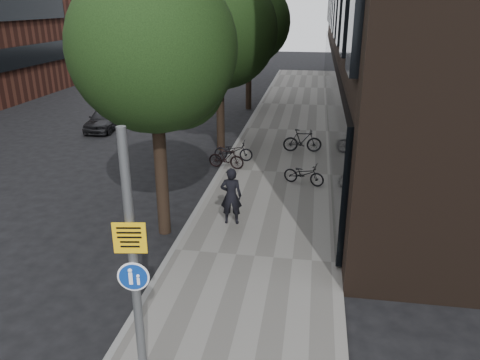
% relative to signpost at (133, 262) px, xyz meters
% --- Properties ---
extents(ground, '(120.00, 120.00, 0.00)m').
position_rel_signpost_xyz_m(ground, '(1.19, 1.16, -2.44)').
color(ground, black).
rests_on(ground, ground).
extents(sidewalk, '(4.50, 60.00, 0.12)m').
position_rel_signpost_xyz_m(sidewalk, '(1.44, 11.16, -2.38)').
color(sidewalk, slate).
rests_on(sidewalk, ground).
extents(curb_edge, '(0.15, 60.00, 0.13)m').
position_rel_signpost_xyz_m(curb_edge, '(-0.81, 11.16, -2.37)').
color(curb_edge, slate).
rests_on(curb_edge, ground).
extents(street_tree_near, '(4.40, 4.40, 7.50)m').
position_rel_signpost_xyz_m(street_tree_near, '(-1.34, 5.80, 2.67)').
color(street_tree_near, black).
rests_on(street_tree_near, ground).
extents(street_tree_mid, '(5.00, 5.00, 7.80)m').
position_rel_signpost_xyz_m(street_tree_mid, '(-1.34, 14.30, 2.67)').
color(street_tree_mid, black).
rests_on(street_tree_mid, ground).
extents(street_tree_far, '(5.00, 5.00, 7.80)m').
position_rel_signpost_xyz_m(street_tree_far, '(-1.34, 23.30, 2.67)').
color(street_tree_far, black).
rests_on(street_tree_far, ground).
extents(signpost, '(0.53, 0.15, 4.59)m').
position_rel_signpost_xyz_m(signpost, '(0.00, 0.00, 0.00)').
color(signpost, '#595B5E').
rests_on(signpost, sidewalk).
extents(pedestrian, '(0.68, 0.48, 1.76)m').
position_rel_signpost_xyz_m(pedestrian, '(0.47, 6.36, -1.44)').
color(pedestrian, black).
rests_on(pedestrian, sidewalk).
extents(parked_bike_facade_near, '(1.63, 0.98, 0.81)m').
position_rel_signpost_xyz_m(parked_bike_facade_near, '(2.54, 9.97, -1.91)').
color(parked_bike_facade_near, black).
rests_on(parked_bike_facade_near, sidewalk).
extents(parked_bike_facade_far, '(1.75, 0.63, 1.03)m').
position_rel_signpost_xyz_m(parked_bike_facade_far, '(2.34, 14.01, -1.80)').
color(parked_bike_facade_far, black).
rests_on(parked_bike_facade_far, sidewalk).
extents(parked_bike_curb_near, '(1.64, 0.58, 0.86)m').
position_rel_signpost_xyz_m(parked_bike_curb_near, '(-0.49, 12.29, -1.89)').
color(parked_bike_curb_near, black).
rests_on(parked_bike_curb_near, sidewalk).
extents(parked_bike_curb_far, '(1.52, 0.63, 0.89)m').
position_rel_signpost_xyz_m(parked_bike_curb_far, '(-0.61, 11.26, -1.87)').
color(parked_bike_curb_far, black).
rests_on(parked_bike_curb_far, sidewalk).
extents(parked_car_near, '(1.57, 3.52, 1.18)m').
position_rel_signpost_xyz_m(parked_car_near, '(-8.24, 16.75, -1.85)').
color(parked_car_near, black).
rests_on(parked_car_near, ground).
extents(parked_car_mid, '(1.29, 3.65, 1.20)m').
position_rel_signpost_xyz_m(parked_car_mid, '(-8.66, 23.10, -1.84)').
color(parked_car_mid, '#571C19').
rests_on(parked_car_mid, ground).
extents(parked_car_far, '(1.55, 3.68, 1.06)m').
position_rel_signpost_xyz_m(parked_car_far, '(-7.97, 28.45, -1.91)').
color(parked_car_far, '#1D2134').
rests_on(parked_car_far, ground).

